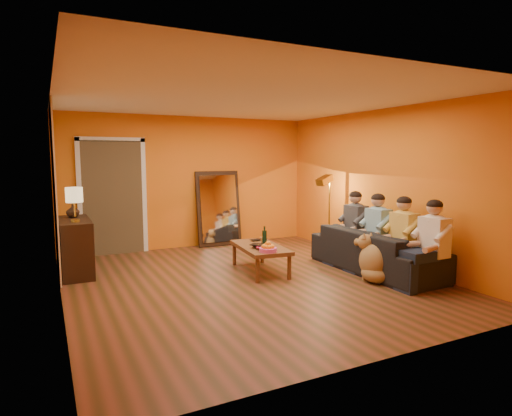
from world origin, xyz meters
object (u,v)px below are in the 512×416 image
mirror_frame (218,208)px  sofa (375,251)px  dog (374,258)px  person_far_left (434,244)px  wine_bottle (264,236)px  laptop (260,240)px  floor_lamp (329,215)px  table_lamp (75,205)px  person_mid_right (378,232)px  coffee_table (260,259)px  person_far_right (355,227)px  person_mid_left (404,237)px  tumbler (263,240)px  vase (73,211)px  sideboard (75,247)px

mirror_frame → sofa: (1.45, -3.04, -0.43)m
mirror_frame → dog: bearing=-73.3°
person_far_left → wine_bottle: bearing=134.9°
laptop → mirror_frame: bearing=80.8°
sofa → floor_lamp: (0.10, 1.37, 0.39)m
table_lamp → person_mid_right: table_lamp is taller
sofa → person_mid_right: size_ratio=1.87×
coffee_table → person_far_right: (1.77, -0.13, 0.40)m
person_mid_left → person_far_right: (0.00, 1.10, 0.00)m
floor_lamp → laptop: floor_lamp is taller
coffee_table → person_far_left: 2.54m
dog → person_far_right: size_ratio=0.58×
dog → laptop: 1.88m
table_lamp → person_mid_right: bearing=-19.6°
table_lamp → wine_bottle: table_lamp is taller
wine_bottle → tumbler: 0.21m
tumbler → vase: (-2.72, 1.31, 0.48)m
sideboard → dog: (3.83, -2.38, -0.07)m
sofa → person_mid_right: 0.32m
wine_bottle → laptop: wine_bottle is taller
sideboard → vase: bearing=90.0°
wine_bottle → laptop: 0.44m
floor_lamp → person_far_left: 2.37m
tumbler → vase: bearing=154.3°
sofa → person_far_left: bearing=-172.6°
sideboard → laptop: bearing=-16.6°
sideboard → person_far_right: bearing=-16.7°
dog → person_mid_right: bearing=42.3°
dog → person_far_left: bearing=-48.5°
person_far_left → tumbler: size_ratio=11.04×
person_mid_left → vase: person_mid_left is taller
table_lamp → person_mid_left: (4.37, -2.11, -0.49)m
table_lamp → floor_lamp: floor_lamp is taller
floor_lamp → person_far_right: (0.03, -0.72, -0.11)m
floor_lamp → wine_bottle: size_ratio=4.65×
person_far_left → tumbler: bearing=131.0°
person_mid_left → wine_bottle: size_ratio=3.94×
wine_bottle → vase: (-2.65, 1.48, 0.38)m
table_lamp → laptop: 2.91m
vase → coffee_table: bearing=-28.8°
dog → person_far_right: person_far_right is taller
sideboard → vase: 0.58m
vase → sideboard: bearing=-90.0°
mirror_frame → person_far_right: size_ratio=1.25×
coffee_table → tumbler: tumbler is taller
table_lamp → person_far_left: bearing=-31.3°
vase → table_lamp: bearing=-90.0°
mirror_frame → vase: size_ratio=7.32×
person_mid_right → mirror_frame: bearing=118.3°
mirror_frame → coffee_table: size_ratio=1.25×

